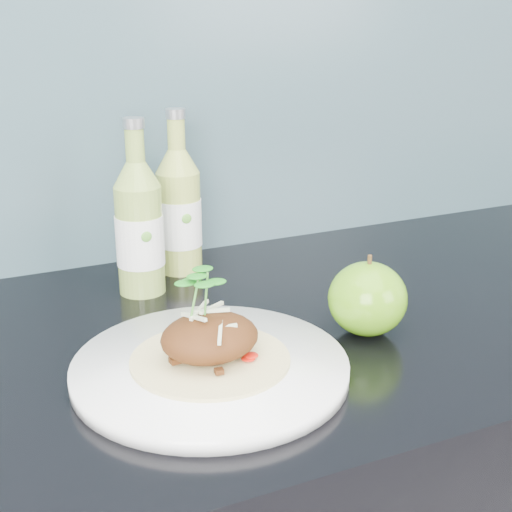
{
  "coord_description": "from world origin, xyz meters",
  "views": [
    {
      "loc": [
        -0.32,
        0.98,
        1.26
      ],
      "look_at": [
        -0.01,
        1.66,
        1.0
      ],
      "focal_mm": 50.0,
      "sensor_mm": 36.0,
      "label": 1
    }
  ],
  "objects_px": {
    "dinner_plate": "(210,368)",
    "cider_bottle_right": "(179,211)",
    "green_apple": "(367,299)",
    "cider_bottle_left": "(139,229)"
  },
  "relations": [
    {
      "from": "dinner_plate",
      "to": "cider_bottle_right",
      "type": "distance_m",
      "value": 0.33
    },
    {
      "from": "green_apple",
      "to": "cider_bottle_left",
      "type": "distance_m",
      "value": 0.31
    },
    {
      "from": "dinner_plate",
      "to": "cider_bottle_left",
      "type": "xyz_separation_m",
      "value": [
        0.0,
        0.25,
        0.08
      ]
    },
    {
      "from": "dinner_plate",
      "to": "green_apple",
      "type": "xyz_separation_m",
      "value": [
        0.2,
        0.02,
        0.04
      ]
    },
    {
      "from": "cider_bottle_right",
      "to": "green_apple",
      "type": "bearing_deg",
      "value": -75.04
    },
    {
      "from": "green_apple",
      "to": "cider_bottle_left",
      "type": "bearing_deg",
      "value": 130.47
    },
    {
      "from": "dinner_plate",
      "to": "cider_bottle_left",
      "type": "relative_size",
      "value": 1.49
    },
    {
      "from": "dinner_plate",
      "to": "green_apple",
      "type": "distance_m",
      "value": 0.21
    },
    {
      "from": "dinner_plate",
      "to": "cider_bottle_right",
      "type": "bearing_deg",
      "value": 76.27
    },
    {
      "from": "cider_bottle_right",
      "to": "dinner_plate",
      "type": "bearing_deg",
      "value": -112.39
    }
  ]
}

